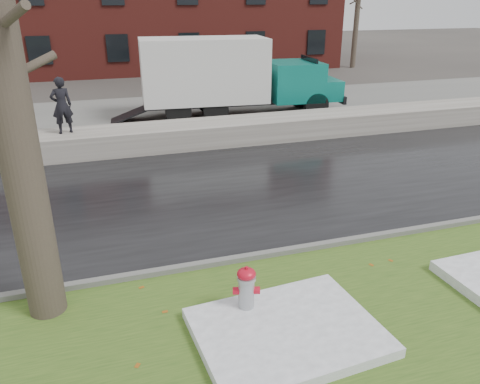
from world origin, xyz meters
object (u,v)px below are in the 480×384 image
object	(u,v)px
tree	(6,85)
box_truck	(229,76)
fire_hydrant	(246,289)
worker	(62,105)

from	to	relation	value
tree	box_truck	bearing A→B (deg)	61.37
fire_hydrant	tree	bearing A→B (deg)	175.25
tree	box_truck	world-z (taller)	tree
tree	fire_hydrant	bearing A→B (deg)	-20.09
worker	fire_hydrant	bearing A→B (deg)	92.18
fire_hydrant	tree	xyz separation A→B (m)	(-2.95, 1.08, 3.06)
tree	worker	world-z (taller)	tree
tree	worker	bearing A→B (deg)	89.03
fire_hydrant	worker	size ratio (longest dim) A/B	0.51
fire_hydrant	worker	bearing A→B (deg)	122.12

